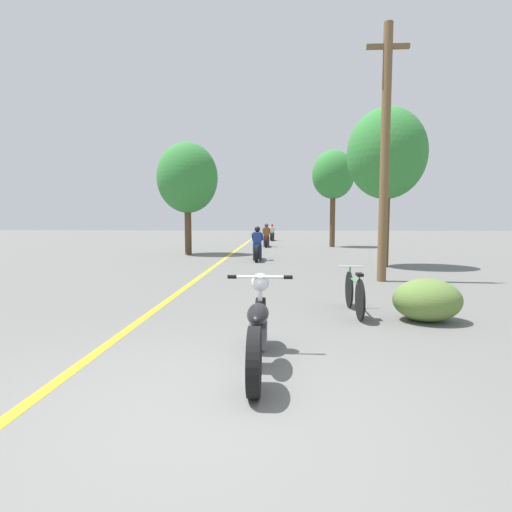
{
  "coord_description": "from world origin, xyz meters",
  "views": [
    {
      "loc": [
        0.55,
        -3.45,
        1.65
      ],
      "look_at": [
        0.1,
        4.88,
        0.9
      ],
      "focal_mm": 28.0,
      "sensor_mm": 36.0,
      "label": 1
    }
  ],
  "objects_px": {
    "roadside_tree_left": "(187,178)",
    "motorcycle_rider_lead": "(257,248)",
    "roadside_tree_right_near": "(387,154)",
    "motorcycle_rider_mid": "(266,238)",
    "utility_pole": "(385,152)",
    "motorcycle_rider_far": "(272,234)",
    "bicycle_parked": "(354,293)",
    "roadside_tree_right_far": "(333,175)",
    "motorcycle_foreground": "(258,328)"
  },
  "relations": [
    {
      "from": "motorcycle_rider_lead",
      "to": "bicycle_parked",
      "type": "xyz_separation_m",
      "value": [
        2.18,
        -9.26,
        -0.16
      ]
    },
    {
      "from": "motorcycle_rider_far",
      "to": "roadside_tree_right_near",
      "type": "bearing_deg",
      "value": -76.87
    },
    {
      "from": "roadside_tree_right_near",
      "to": "motorcycle_rider_mid",
      "type": "distance_m",
      "value": 11.84
    },
    {
      "from": "motorcycle_rider_lead",
      "to": "motorcycle_rider_mid",
      "type": "relative_size",
      "value": 0.99
    },
    {
      "from": "motorcycle_foreground",
      "to": "motorcycle_rider_mid",
      "type": "bearing_deg",
      "value": 91.32
    },
    {
      "from": "roadside_tree_left",
      "to": "motorcycle_rider_lead",
      "type": "bearing_deg",
      "value": -38.33
    },
    {
      "from": "motorcycle_rider_far",
      "to": "bicycle_parked",
      "type": "distance_m",
      "value": 25.31
    },
    {
      "from": "roadside_tree_right_near",
      "to": "motorcycle_foreground",
      "type": "relative_size",
      "value": 2.67
    },
    {
      "from": "roadside_tree_right_near",
      "to": "motorcycle_rider_mid",
      "type": "xyz_separation_m",
      "value": [
        -4.45,
        10.44,
        -3.37
      ]
    },
    {
      "from": "roadside_tree_right_near",
      "to": "bicycle_parked",
      "type": "relative_size",
      "value": 3.29
    },
    {
      "from": "roadside_tree_right_far",
      "to": "motorcycle_rider_mid",
      "type": "relative_size",
      "value": 2.8
    },
    {
      "from": "roadside_tree_left",
      "to": "motorcycle_rider_mid",
      "type": "distance_m",
      "value": 7.42
    },
    {
      "from": "motorcycle_rider_lead",
      "to": "motorcycle_rider_far",
      "type": "bearing_deg",
      "value": 88.59
    },
    {
      "from": "roadside_tree_right_near",
      "to": "roadside_tree_left",
      "type": "relative_size",
      "value": 1.04
    },
    {
      "from": "motorcycle_foreground",
      "to": "bicycle_parked",
      "type": "bearing_deg",
      "value": 59.33
    },
    {
      "from": "utility_pole",
      "to": "bicycle_parked",
      "type": "relative_size",
      "value": 3.99
    },
    {
      "from": "motorcycle_foreground",
      "to": "motorcycle_rider_far",
      "type": "distance_m",
      "value": 27.9
    },
    {
      "from": "roadside_tree_left",
      "to": "motorcycle_rider_far",
      "type": "relative_size",
      "value": 2.67
    },
    {
      "from": "utility_pole",
      "to": "bicycle_parked",
      "type": "height_order",
      "value": "utility_pole"
    },
    {
      "from": "motorcycle_foreground",
      "to": "roadside_tree_left",
      "type": "bearing_deg",
      "value": 105.58
    },
    {
      "from": "roadside_tree_right_near",
      "to": "motorcycle_rider_far",
      "type": "bearing_deg",
      "value": 103.13
    },
    {
      "from": "motorcycle_rider_mid",
      "to": "roadside_tree_right_near",
      "type": "bearing_deg",
      "value": -66.92
    },
    {
      "from": "roadside_tree_left",
      "to": "motorcycle_rider_lead",
      "type": "height_order",
      "value": "roadside_tree_left"
    },
    {
      "from": "roadside_tree_left",
      "to": "motorcycle_rider_lead",
      "type": "relative_size",
      "value": 2.55
    },
    {
      "from": "utility_pole",
      "to": "roadside_tree_left",
      "type": "distance_m",
      "value": 10.84
    },
    {
      "from": "bicycle_parked",
      "to": "roadside_tree_left",
      "type": "bearing_deg",
      "value": 115.24
    },
    {
      "from": "roadside_tree_left",
      "to": "motorcycle_rider_mid",
      "type": "xyz_separation_m",
      "value": [
        3.62,
        5.69,
        -3.09
      ]
    },
    {
      "from": "utility_pole",
      "to": "motorcycle_rider_mid",
      "type": "bearing_deg",
      "value": 104.18
    },
    {
      "from": "motorcycle_foreground",
      "to": "motorcycle_rider_lead",
      "type": "relative_size",
      "value": 0.99
    },
    {
      "from": "utility_pole",
      "to": "roadside_tree_left",
      "type": "xyz_separation_m",
      "value": [
        -7.12,
        8.17,
        0.19
      ]
    },
    {
      "from": "roadside_tree_right_near",
      "to": "utility_pole",
      "type": "bearing_deg",
      "value": -105.51
    },
    {
      "from": "roadside_tree_right_near",
      "to": "motorcycle_rider_mid",
      "type": "height_order",
      "value": "roadside_tree_right_near"
    },
    {
      "from": "roadside_tree_right_far",
      "to": "bicycle_parked",
      "type": "relative_size",
      "value": 3.51
    },
    {
      "from": "motorcycle_foreground",
      "to": "motorcycle_rider_lead",
      "type": "xyz_separation_m",
      "value": [
        -0.61,
        11.91,
        0.09
      ]
    },
    {
      "from": "motorcycle_rider_lead",
      "to": "bicycle_parked",
      "type": "distance_m",
      "value": 9.51
    },
    {
      "from": "utility_pole",
      "to": "motorcycle_rider_mid",
      "type": "xyz_separation_m",
      "value": [
        -3.5,
        13.86,
        -2.9
      ]
    },
    {
      "from": "roadside_tree_right_near",
      "to": "bicycle_parked",
      "type": "bearing_deg",
      "value": -108.37
    },
    {
      "from": "roadside_tree_right_far",
      "to": "motorcycle_rider_far",
      "type": "distance_m",
      "value": 9.19
    },
    {
      "from": "motorcycle_rider_lead",
      "to": "motorcycle_rider_far",
      "type": "relative_size",
      "value": 1.05
    },
    {
      "from": "roadside_tree_right_far",
      "to": "motorcycle_foreground",
      "type": "bearing_deg",
      "value": -99.96
    },
    {
      "from": "utility_pole",
      "to": "roadside_tree_right_near",
      "type": "relative_size",
      "value": 1.21
    },
    {
      "from": "motorcycle_foreground",
      "to": "motorcycle_rider_far",
      "type": "bearing_deg",
      "value": 90.44
    },
    {
      "from": "utility_pole",
      "to": "motorcycle_foreground",
      "type": "distance_m",
      "value": 7.78
    },
    {
      "from": "motorcycle_rider_lead",
      "to": "bicycle_parked",
      "type": "bearing_deg",
      "value": -76.75
    },
    {
      "from": "motorcycle_rider_far",
      "to": "roadside_tree_right_far",
      "type": "bearing_deg",
      "value": -62.78
    },
    {
      "from": "utility_pole",
      "to": "roadside_tree_left",
      "type": "bearing_deg",
      "value": 131.09
    },
    {
      "from": "roadside_tree_left",
      "to": "utility_pole",
      "type": "bearing_deg",
      "value": -48.91
    },
    {
      "from": "motorcycle_foreground",
      "to": "motorcycle_rider_lead",
      "type": "height_order",
      "value": "motorcycle_rider_lead"
    },
    {
      "from": "roadside_tree_right_near",
      "to": "motorcycle_rider_mid",
      "type": "relative_size",
      "value": 2.62
    },
    {
      "from": "utility_pole",
      "to": "roadside_tree_right_far",
      "type": "height_order",
      "value": "utility_pole"
    }
  ]
}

